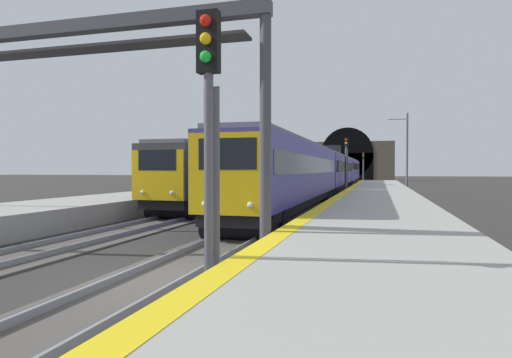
% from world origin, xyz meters
% --- Properties ---
extents(ground_plane, '(320.00, 320.00, 0.00)m').
position_xyz_m(ground_plane, '(0.00, 0.00, 0.00)').
color(ground_plane, '#302D2B').
extents(platform_right, '(112.00, 4.82, 0.93)m').
position_xyz_m(platform_right, '(0.00, -4.58, 0.46)').
color(platform_right, '#9E9B93').
rests_on(platform_right, ground_plane).
extents(platform_right_edge_strip, '(112.00, 0.50, 0.01)m').
position_xyz_m(platform_right_edge_strip, '(0.00, -2.42, 0.93)').
color(platform_right_edge_strip, yellow).
rests_on(platform_right_edge_strip, platform_right).
extents(track_main_line, '(160.00, 2.65, 0.21)m').
position_xyz_m(track_main_line, '(0.00, 0.00, 0.04)').
color(track_main_line, '#4C4742').
rests_on(track_main_line, ground_plane).
extents(train_main_approaching, '(63.67, 2.82, 4.87)m').
position_xyz_m(train_main_approaching, '(36.44, -0.00, 2.28)').
color(train_main_approaching, navy).
rests_on(train_main_approaching, ground_plane).
extents(train_adjacent_platform, '(40.01, 3.05, 4.74)m').
position_xyz_m(train_adjacent_platform, '(29.36, 4.86, 2.21)').
color(train_adjacent_platform, '#333338').
rests_on(train_adjacent_platform, ground_plane).
extents(railway_signal_near, '(0.39, 0.38, 5.12)m').
position_xyz_m(railway_signal_near, '(-1.51, -1.82, 3.11)').
color(railway_signal_near, '#4C4C54').
rests_on(railway_signal_near, ground_plane).
extents(railway_signal_mid, '(0.39, 0.38, 5.25)m').
position_xyz_m(railway_signal_mid, '(30.97, -1.82, 3.07)').
color(railway_signal_mid, '#4C4C54').
rests_on(railway_signal_mid, ground_plane).
extents(railway_signal_far, '(0.39, 0.38, 5.58)m').
position_xyz_m(railway_signal_far, '(74.42, -1.82, 3.36)').
color(railway_signal_far, '#4C4C54').
rests_on(railway_signal_far, ground_plane).
extents(overhead_signal_gantry, '(0.70, 9.09, 6.51)m').
position_xyz_m(overhead_signal_gantry, '(1.80, 2.43, 4.99)').
color(overhead_signal_gantry, '#3F3F47').
rests_on(overhead_signal_gantry, ground_plane).
extents(tunnel_portal, '(2.97, 20.84, 12.03)m').
position_xyz_m(tunnel_portal, '(95.15, 2.43, 4.45)').
color(tunnel_portal, '#51473D').
rests_on(tunnel_portal, ground_plane).
extents(catenary_mast_near, '(0.22, 1.96, 8.24)m').
position_xyz_m(catenary_mast_near, '(39.29, -7.36, 4.22)').
color(catenary_mast_near, '#595B60').
rests_on(catenary_mast_near, ground_plane).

